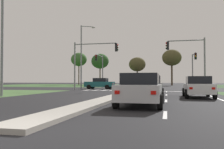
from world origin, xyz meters
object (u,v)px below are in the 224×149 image
Objects in this scene: car_silver_second at (141,89)px; street_lamp_near at (3,27)px; car_navy_sixth at (137,83)px; pedestrian_at_median at (146,81)px; traffic_signal_far_right at (194,64)px; traffic_signal_near_right at (191,55)px; car_white_fourth at (198,87)px; street_lamp_second at (82,54)px; treeline_fourth at (172,58)px; car_black_third at (149,87)px; traffic_signal_near_left at (90,57)px; car_teal_near at (100,83)px; treeline_third at (137,64)px; treeline_second at (100,61)px; treeline_near at (79,60)px; car_maroon_fifth at (141,82)px; traffic_signal_far_left at (100,65)px.

street_lamp_near is at bearing 156.94° from car_silver_second.
pedestrian_at_median reaches higher than car_navy_sixth.
traffic_signal_near_right is (-1.48, -11.42, 0.23)m from traffic_signal_far_right.
car_white_fourth is 21.46m from street_lamp_second.
pedestrian_at_median is 19.35m from treeline_fourth.
traffic_signal_near_left is at bearing 125.80° from car_black_third.
street_lamp_near is (-2.88, -17.17, 4.55)m from car_teal_near.
treeline_third is (3.87, 34.49, 0.62)m from street_lamp_second.
treeline_second is (-6.62, 50.93, 1.48)m from street_lamp_near.
treeline_near is (-13.44, 34.04, 2.30)m from street_lamp_second.
car_maroon_fifth is at bearing 75.20° from street_lamp_second.
treeline_second is (6.64, -0.41, -0.66)m from treeline_near.
treeline_second is at bearing 113.25° from car_white_fourth.
car_teal_near is 32.43m from treeline_fourth.
car_black_third is 13.95m from traffic_signal_near_left.
car_black_third is 0.72× the size of traffic_signal_near_right.
treeline_fourth is at bearing 87.05° from car_black_third.
treeline_third is (-2.42, 21.05, 5.03)m from car_navy_sixth.
traffic_signal_far_right is 0.58× the size of treeline_near.
car_teal_near is at bearing -109.42° from treeline_fourth.
treeline_near is at bearing 113.49° from car_silver_second.
traffic_signal_far_left is 3.47× the size of pedestrian_at_median.
car_navy_sixth is 0.45× the size of street_lamp_second.
car_black_third is 0.75× the size of traffic_signal_far_left.
treeline_fourth is (26.72, -4.16, -0.43)m from treeline_near.
car_black_third is 40.15m from car_maroon_fifth.
traffic_signal_near_left reaches higher than car_navy_sixth.
car_teal_near is 0.74× the size of traffic_signal_far_left.
car_silver_second is at bearing -159.41° from car_teal_near.
pedestrian_at_median reaches higher than car_black_third.
traffic_signal_far_right is at bearing -83.11° from treeline_fourth.
traffic_signal_near_right is at bearing 106.36° from car_maroon_fifth.
car_black_third is at bearing -70.52° from treeline_second.
pedestrian_at_median reaches higher than car_maroon_fifth.
traffic_signal_far_right is 0.57× the size of street_lamp_near.
street_lamp_near is at bearing -82.60° from treeline_second.
street_lamp_second is (-16.17, -6.01, 1.36)m from traffic_signal_far_right.
car_maroon_fifth is at bearing 106.36° from traffic_signal_near_right.
traffic_signal_near_right is 35.44m from treeline_fourth.
car_white_fourth is 0.75× the size of traffic_signal_far_left.
car_teal_near is 18.20m from car_black_third.
street_lamp_near is 49.09m from treeline_fourth.
car_silver_second is 0.74× the size of traffic_signal_near_left.
traffic_signal_far_left is 28.43m from treeline_third.
pedestrian_at_median is at bearing 55.54° from street_lamp_second.
traffic_signal_far_left reaches higher than car_silver_second.
traffic_signal_near_right is at bearing -54.51° from treeline_near.
car_navy_sixth is (-7.98, 28.85, 0.01)m from car_white_fourth.
treeline_near reaches higher than treeline_second.
street_lamp_second is 32.75m from treeline_fourth.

